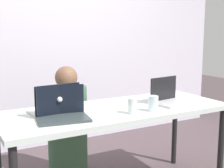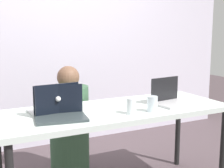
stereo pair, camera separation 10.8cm
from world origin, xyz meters
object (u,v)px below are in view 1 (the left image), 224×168
(person_at_center, at_px, (68,129))
(laptop_front_left, at_px, (62,112))
(water_glass_right, at_px, (153,105))
(water_glass_center, at_px, (132,107))
(laptop_front_right, at_px, (170,98))
(laptop_back_left, at_px, (55,107))

(person_at_center, relative_size, laptop_front_left, 2.75)
(person_at_center, distance_m, water_glass_right, 0.91)
(laptop_front_left, height_order, water_glass_center, laptop_front_left)
(water_glass_right, bearing_deg, person_at_center, 117.40)
(laptop_front_right, bearing_deg, water_glass_center, -172.48)
(laptop_back_left, relative_size, water_glass_center, 2.93)
(laptop_front_right, distance_m, water_glass_center, 0.46)
(laptop_front_right, xyz_separation_m, water_glass_right, (-0.27, -0.14, 0.00))
(person_at_center, relative_size, water_glass_right, 8.81)
(person_at_center, relative_size, laptop_back_left, 3.05)
(person_at_center, distance_m, water_glass_center, 0.84)
(laptop_back_left, bearing_deg, person_at_center, -124.27)
(laptop_front_right, bearing_deg, laptop_front_left, 172.15)
(laptop_front_left, relative_size, laptop_back_left, 1.11)
(water_glass_right, bearing_deg, laptop_back_left, 157.09)
(person_at_center, xyz_separation_m, laptop_front_right, (0.66, -0.61, 0.33))
(person_at_center, height_order, laptop_front_left, person_at_center)
(laptop_front_left, relative_size, water_glass_center, 3.25)
(laptop_front_left, bearing_deg, laptop_back_left, 99.28)
(person_at_center, bearing_deg, laptop_front_right, 153.89)
(laptop_back_left, distance_m, laptop_front_right, 0.95)
(water_glass_right, height_order, water_glass_center, water_glass_right)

